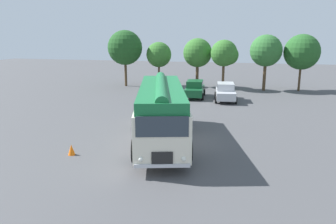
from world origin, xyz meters
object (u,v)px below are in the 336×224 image
Objects in this scene: vintage_bus at (161,109)px; car_mid_left at (225,92)px; traffic_cone at (71,150)px; car_near_left at (195,89)px.

car_mid_left is (2.44, 13.35, -1.05)m from vintage_bus.
traffic_cone is (-6.27, -16.61, -0.57)m from car_mid_left.
traffic_cone is (-3.82, -3.26, -1.62)m from vintage_bus.
car_near_left is 3.24m from car_mid_left.
vintage_bus is 2.36× the size of car_mid_left.
car_near_left is 0.99× the size of car_mid_left.
car_near_left is at bearing 79.75° from traffic_cone.
traffic_cone is at bearing -100.25° from car_near_left.
vintage_bus is 18.85× the size of traffic_cone.
car_near_left is at bearing 92.59° from vintage_bus.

